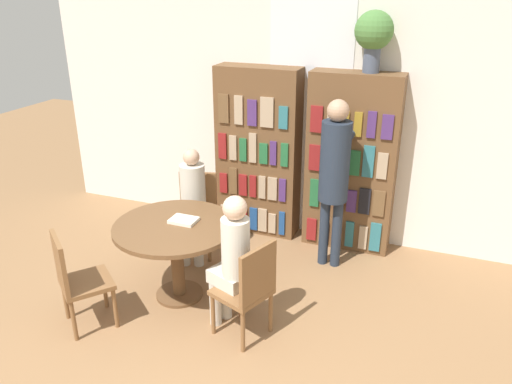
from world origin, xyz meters
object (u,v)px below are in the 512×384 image
bookshelf_right (351,164)px  chair_far_side (249,287)px  bookshelf_left (258,153)px  librarian_standing (335,168)px  seated_reader_left (193,200)px  seated_reader_right (232,257)px  chair_near_camera (76,277)px  flower_vase (374,34)px  chair_left_side (197,210)px  reading_table (176,238)px

bookshelf_right → chair_far_side: bookshelf_right is taller
bookshelf_left → librarian_standing: 1.11m
bookshelf_left → seated_reader_left: size_ratio=1.59×
bookshelf_left → seated_reader_right: bearing=-75.7°
seated_reader_left → seated_reader_right: size_ratio=0.98×
chair_near_camera → seated_reader_left: size_ratio=0.72×
flower_vase → chair_near_camera: size_ratio=0.67×
chair_near_camera → chair_left_side: bearing=117.0°
chair_far_side → chair_left_side: bearing=63.0°
seated_reader_left → bookshelf_left: bearing=-128.4°
seated_reader_right → reading_table: bearing=90.0°
bookshelf_right → chair_near_camera: 2.95m
reading_table → seated_reader_left: bearing=105.3°
seated_reader_left → chair_far_side: bearing=120.3°
chair_near_camera → seated_reader_right: (1.22, 0.45, 0.21)m
flower_vase → reading_table: size_ratio=0.53×
reading_table → chair_left_side: bearing=105.3°
chair_far_side → seated_reader_left: seated_reader_left is taller
chair_left_side → seated_reader_left: 0.27m
seated_reader_left → reading_table: bearing=90.0°
bookshelf_right → seated_reader_right: bookshelf_right is taller
reading_table → bookshelf_left: bearing=83.0°
bookshelf_left → flower_vase: bearing=0.2°
flower_vase → chair_left_side: size_ratio=0.67×
bookshelf_left → chair_far_side: size_ratio=2.20×
bookshelf_right → chair_near_camera: bookshelf_right is taller
flower_vase → seated_reader_left: (-1.56, -0.90, -1.61)m
chair_left_side → bookshelf_right: bearing=-169.5°
reading_table → chair_far_side: bearing=-20.7°
chair_far_side → bookshelf_left: bearing=39.4°
bookshelf_right → chair_far_side: bearing=-102.5°
bookshelf_left → seated_reader_left: bearing=-113.2°
librarian_standing → bookshelf_left: bearing=153.1°
chair_far_side → seated_reader_left: bearing=66.3°
chair_left_side → flower_vase: bearing=-171.1°
chair_near_camera → seated_reader_right: seated_reader_right is taller
reading_table → chair_near_camera: bearing=-128.7°
bookshelf_left → flower_vase: size_ratio=3.28×
flower_vase → chair_far_side: 2.68m
bookshelf_left → chair_left_side: (-0.43, -0.72, -0.48)m
chair_far_side → reading_table: bearing=90.0°
flower_vase → reading_table: flower_vase is taller
seated_reader_left → librarian_standing: bearing=-179.3°
chair_left_side → chair_near_camera: bearing=63.0°
chair_far_side → librarian_standing: bearing=6.7°
bookshelf_left → chair_far_side: 2.06m
reading_table → librarian_standing: (1.18, 1.08, 0.46)m
reading_table → seated_reader_right: size_ratio=0.90×
chair_left_side → chair_far_side: 1.59m
chair_near_camera → librarian_standing: size_ratio=0.50×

